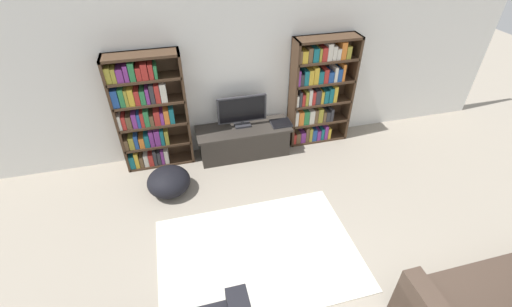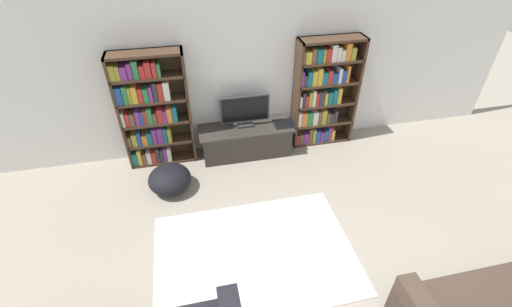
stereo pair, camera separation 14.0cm
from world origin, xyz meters
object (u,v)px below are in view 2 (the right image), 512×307
tv_stand (246,140)px  television (245,110)px  bookshelf_right (322,93)px  bookshelf_left (151,111)px  laptop (284,124)px  beanbag_ottoman (170,179)px

tv_stand → television: size_ratio=1.94×
bookshelf_right → tv_stand: bookshelf_right is taller
bookshelf_left → laptop: bookshelf_left is taller
bookshelf_right → beanbag_ottoman: bearing=-163.1°
television → laptop: size_ratio=2.37×
bookshelf_left → beanbag_ottoman: bookshelf_left is taller
bookshelf_right → beanbag_ottoman: 2.59m
bookshelf_left → laptop: 1.95m
bookshelf_left → television: bearing=-2.8°
television → laptop: bearing=-9.3°
television → bookshelf_right: bearing=3.0°
television → laptop: television is taller
laptop → beanbag_ottoman: laptop is taller
tv_stand → beanbag_ottoman: bearing=-153.1°
television → laptop: 0.64m
tv_stand → beanbag_ottoman: (-1.18, -0.60, -0.06)m
laptop → bookshelf_left: bearing=175.2°
tv_stand → beanbag_ottoman: 1.32m
tv_stand → bookshelf_right: bearing=6.0°
bookshelf_right → television: (-1.22, -0.06, -0.12)m
laptop → television: bearing=170.7°
tv_stand → laptop: bearing=-3.2°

